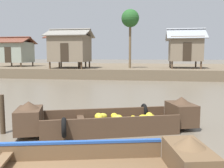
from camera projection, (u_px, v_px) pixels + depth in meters
name	position (u px, v px, depth m)	size (l,w,h in m)	color
ground_plane	(104.00, 96.00, 13.74)	(300.00, 300.00, 0.00)	#665B4C
riverbank_strip	(133.00, 69.00, 32.28)	(160.00, 20.00, 0.95)	brown
banana_boat	(110.00, 120.00, 7.23)	(5.17, 2.72, 0.96)	#473323
stilt_house_left	(15.00, 52.00, 30.23)	(4.01, 3.77, 3.56)	#4C3826
stilt_house_mid_left	(68.00, 49.00, 26.22)	(4.14, 3.48, 3.71)	#4C3826
stilt_house_mid_right	(70.00, 48.00, 25.41)	(4.30, 3.93, 3.98)	#4C3826
stilt_house_right	(185.00, 48.00, 25.61)	(3.83, 4.00, 4.05)	#4C3826
palm_tree_near	(130.00, 19.00, 25.34)	(1.81, 1.81, 5.96)	brown
vendor_person	(81.00, 59.00, 24.33)	(0.44, 0.44, 1.66)	#332D28
mooring_post	(2.00, 114.00, 7.00)	(0.14, 0.14, 1.11)	#423323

